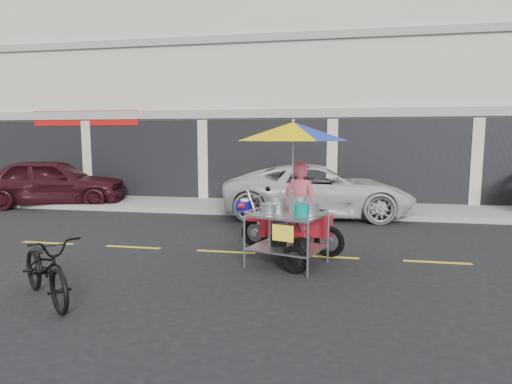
% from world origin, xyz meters
% --- Properties ---
extents(ground, '(90.00, 90.00, 0.00)m').
position_xyz_m(ground, '(0.00, 0.00, 0.00)').
color(ground, black).
extents(sidewalk, '(45.00, 3.00, 0.15)m').
position_xyz_m(sidewalk, '(0.00, 5.50, 0.07)').
color(sidewalk, gray).
rests_on(sidewalk, ground).
extents(shophouse_block, '(36.00, 8.11, 10.40)m').
position_xyz_m(shophouse_block, '(2.82, 10.59, 4.24)').
color(shophouse_block, beige).
rests_on(shophouse_block, ground).
extents(centerline, '(42.00, 0.10, 0.01)m').
position_xyz_m(centerline, '(0.00, 0.00, 0.00)').
color(centerline, gold).
rests_on(centerline, ground).
extents(maroon_sedan, '(5.07, 3.23, 1.61)m').
position_xyz_m(maroon_sedan, '(-9.22, 4.70, 0.80)').
color(maroon_sedan, black).
rests_on(maroon_sedan, ground).
extents(white_pickup, '(5.66, 3.05, 1.51)m').
position_xyz_m(white_pickup, '(-0.37, 4.34, 0.75)').
color(white_pickup, silver).
rests_on(white_pickup, ground).
extents(plant_short, '(0.62, 0.62, 0.92)m').
position_xyz_m(plant_short, '(-11.37, 5.87, 0.61)').
color(plant_short, '#194B1A').
rests_on(plant_short, sidewalk).
extents(near_bicycle, '(1.85, 1.64, 0.97)m').
position_xyz_m(near_bicycle, '(-3.80, -2.99, 0.48)').
color(near_bicycle, black).
rests_on(near_bicycle, ground).
extents(food_vendor_rig, '(2.57, 2.60, 2.61)m').
position_xyz_m(food_vendor_rig, '(-0.62, -0.31, 1.64)').
color(food_vendor_rig, black).
rests_on(food_vendor_rig, ground).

